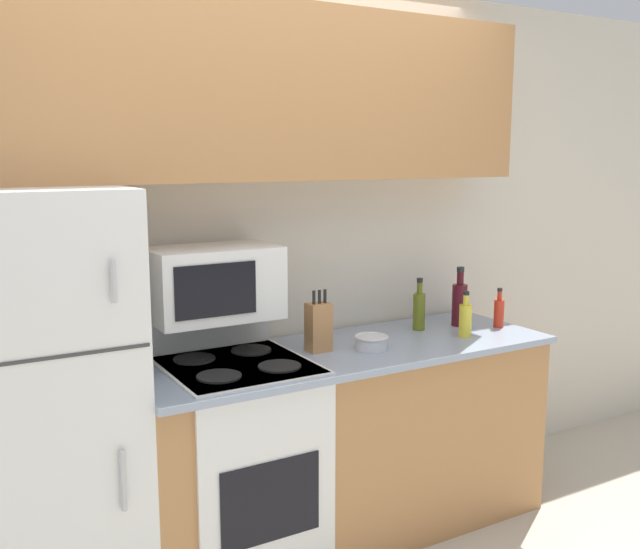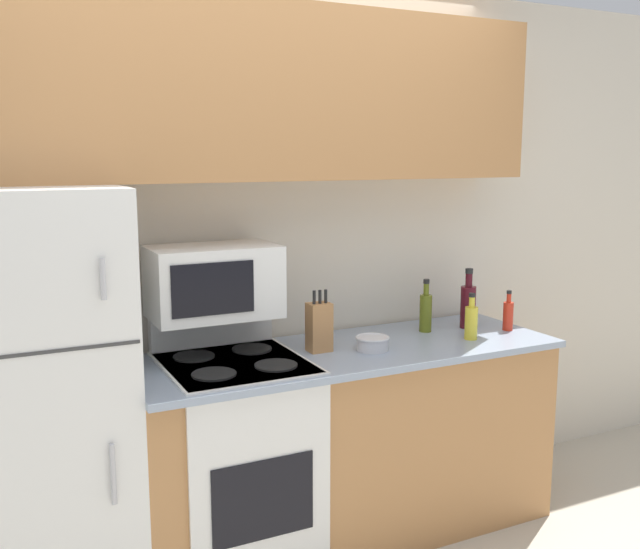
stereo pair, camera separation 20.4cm
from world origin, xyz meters
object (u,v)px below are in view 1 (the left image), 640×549
bowl (371,342)px  refrigerator (35,416)px  knife_block (319,327)px  bottle_cooking_spray (465,319)px  bottle_wine_red (459,303)px  stove (238,463)px  bottle_olive_oil (419,310)px  microwave (213,283)px  bottle_hot_sauce (499,312)px

bowl → refrigerator: bearing=176.2°
knife_block → bottle_cooking_spray: 0.74m
bowl → bottle_wine_red: 0.66m
stove → bottle_olive_oil: (1.03, 0.10, 0.53)m
microwave → bottle_hot_sauce: size_ratio=2.68×
knife_block → bowl: size_ratio=1.80×
bottle_hot_sauce → bottle_wine_red: size_ratio=0.67×
bottle_olive_oil → stove: bearing=-174.4°
bowl → bottle_hot_sauce: bottle_hot_sauce is taller
refrigerator → microwave: size_ratio=3.07×
bottle_hot_sauce → stove: bearing=177.6°
stove → bottle_wine_red: size_ratio=3.56×
knife_block → bottle_hot_sauce: 1.01m
bottle_cooking_spray → bottle_hot_sauce: bearing=12.0°
bottle_hot_sauce → bottle_cooking_spray: 0.28m
microwave → refrigerator: bearing=-170.6°
bottle_cooking_spray → bottle_wine_red: bottle_wine_red is taller
knife_block → bottle_olive_oil: knife_block is taller
refrigerator → microwave: 0.86m
bottle_cooking_spray → stove: bearing=174.1°
stove → microwave: bearing=103.6°
bottle_hot_sauce → bottle_cooking_spray: size_ratio=0.91×
refrigerator → stove: (0.78, -0.02, -0.35)m
bowl → stove: bearing=173.0°
stove → bottle_cooking_spray: bearing=-5.9°
microwave → bottle_cooking_spray: size_ratio=2.43×
stove → microwave: (-0.03, 0.14, 0.76)m
knife_block → bottle_olive_oil: (0.62, 0.08, -0.01)m
refrigerator → microwave: bearing=9.4°
stove → bottle_olive_oil: bearing=5.6°
refrigerator → bottle_wine_red: refrigerator is taller
microwave → knife_block: 0.50m
bottle_wine_red → refrigerator: bearing=-178.5°
knife_block → bottle_olive_oil: 0.63m
bottle_hot_sauce → bottle_wine_red: 0.20m
bowl → bottle_hot_sauce: bearing=1.4°
microwave → knife_block: (0.44, -0.12, -0.22)m
bottle_hot_sauce → bottle_olive_oil: size_ratio=0.77×
bottle_cooking_spray → bowl: bearing=175.6°
bottle_olive_oil → bottle_wine_red: bottle_wine_red is taller
bottle_olive_oil → bottle_cooking_spray: (0.11, -0.22, -0.02)m
stove → knife_block: bearing=2.3°
stove → knife_block: (0.40, 0.02, 0.54)m
refrigerator → bowl: (1.40, -0.09, 0.11)m
microwave → bottle_hot_sauce: 1.47m
knife_block → bottle_wine_red: bearing=3.6°
bottle_hot_sauce → bottle_wine_red: (-0.15, 0.13, 0.04)m
refrigerator → bottle_olive_oil: 1.82m
refrigerator → bottle_cooking_spray: bearing=-4.0°
bottle_cooking_spray → bottle_olive_oil: bearing=116.4°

